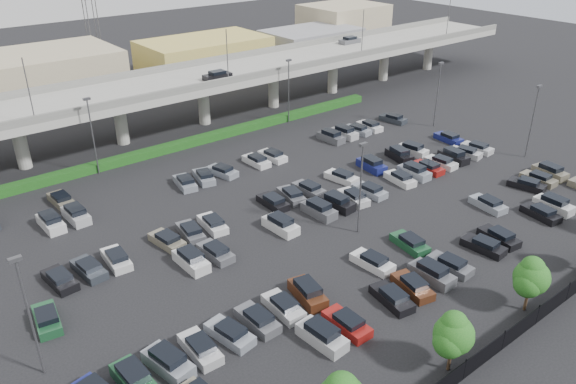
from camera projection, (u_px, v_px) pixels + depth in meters
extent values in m
plane|color=black|center=(309.00, 205.00, 66.04)|extent=(280.00, 280.00, 0.00)
cube|color=gray|center=(174.00, 85.00, 85.13)|extent=(150.00, 13.00, 1.10)
cube|color=#60605C|center=(194.00, 88.00, 80.29)|extent=(150.00, 0.50, 1.00)
cube|color=#60605C|center=(154.00, 70.00, 89.02)|extent=(150.00, 0.50, 1.00)
cylinder|color=gray|center=(21.00, 144.00, 74.09)|extent=(1.80, 1.80, 6.70)
cube|color=#60605C|center=(15.00, 122.00, 72.68)|extent=(2.60, 9.75, 0.50)
cylinder|color=gray|center=(121.00, 122.00, 81.88)|extent=(1.80, 1.80, 6.70)
cube|color=#60605C|center=(118.00, 101.00, 80.46)|extent=(2.60, 9.75, 0.50)
cylinder|color=gray|center=(204.00, 104.00, 89.67)|extent=(1.80, 1.80, 6.70)
cube|color=#60605C|center=(202.00, 84.00, 88.25)|extent=(2.60, 9.75, 0.50)
cylinder|color=gray|center=(273.00, 88.00, 97.45)|extent=(1.80, 1.80, 6.70)
cube|color=#60605C|center=(273.00, 70.00, 96.03)|extent=(2.60, 9.75, 0.50)
cylinder|color=gray|center=(333.00, 75.00, 105.24)|extent=(1.80, 1.80, 6.70)
cube|color=#60605C|center=(333.00, 58.00, 103.82)|extent=(2.60, 9.75, 0.50)
cylinder|color=gray|center=(384.00, 63.00, 113.02)|extent=(1.80, 1.80, 6.70)
cube|color=#60605C|center=(385.00, 48.00, 111.60)|extent=(2.60, 9.75, 0.50)
cylinder|color=gray|center=(429.00, 54.00, 120.81)|extent=(1.80, 1.80, 6.70)
cube|color=#60605C|center=(430.00, 39.00, 119.39)|extent=(2.60, 9.75, 0.50)
cube|color=black|center=(217.00, 76.00, 85.94)|extent=(4.40, 1.82, 0.82)
cube|color=black|center=(217.00, 72.00, 85.65)|extent=(2.30, 1.60, 0.50)
cube|color=#4D4F54|center=(350.00, 41.00, 109.04)|extent=(4.40, 1.82, 0.82)
cube|color=black|center=(350.00, 38.00, 108.75)|extent=(2.30, 1.60, 0.50)
cylinder|color=#48484D|center=(29.00, 91.00, 66.58)|extent=(0.14, 0.14, 8.00)
cylinder|color=#48484D|center=(227.00, 57.00, 82.16)|extent=(0.14, 0.14, 8.00)
cylinder|color=#48484D|center=(363.00, 33.00, 97.73)|extent=(0.14, 0.14, 8.00)
cylinder|color=#48484D|center=(448.00, 18.00, 111.07)|extent=(0.14, 0.14, 8.00)
cube|color=#143D11|center=(200.00, 140.00, 83.26)|extent=(66.00, 1.60, 1.10)
cube|color=black|center=(531.00, 320.00, 46.07)|extent=(70.00, 0.06, 1.80)
cylinder|color=black|center=(464.00, 369.00, 41.02)|extent=(0.10, 0.10, 2.00)
cylinder|color=black|center=(503.00, 340.00, 43.80)|extent=(0.10, 0.10, 2.00)
cylinder|color=black|center=(537.00, 315.00, 46.58)|extent=(0.10, 0.10, 2.00)
cylinder|color=black|center=(568.00, 292.00, 49.36)|extent=(0.10, 0.10, 2.00)
cylinder|color=#332316|center=(450.00, 359.00, 41.96)|extent=(0.26, 0.26, 1.96)
sphere|color=#144D15|center=(454.00, 335.00, 40.88)|extent=(3.04, 3.04, 3.04)
sphere|color=#144D15|center=(458.00, 336.00, 41.59)|extent=(2.39, 2.39, 2.39)
sphere|color=#144D15|center=(449.00, 342.00, 40.64)|extent=(2.39, 2.39, 2.39)
sphere|color=#144D15|center=(454.00, 324.00, 40.60)|extent=(2.06, 2.06, 2.06)
cylinder|color=#332316|center=(526.00, 301.00, 48.27)|extent=(0.26, 0.26, 1.97)
sphere|color=#144D15|center=(532.00, 278.00, 47.19)|extent=(3.07, 3.07, 3.07)
sphere|color=#144D15|center=(534.00, 279.00, 47.90)|extent=(2.41, 2.41, 2.41)
sphere|color=#144D15|center=(528.00, 284.00, 46.95)|extent=(2.41, 2.41, 2.41)
sphere|color=#144D15|center=(533.00, 268.00, 46.90)|extent=(2.08, 2.08, 2.08)
cube|color=#ADAEB2|center=(322.00, 337.00, 44.81)|extent=(2.14, 4.52, 1.05)
cube|color=black|center=(322.00, 329.00, 44.45)|extent=(1.79, 2.71, 0.65)
cube|color=maroon|center=(347.00, 324.00, 46.40)|extent=(1.83, 4.40, 0.82)
cube|color=black|center=(349.00, 319.00, 45.97)|extent=(1.60, 2.30, 0.50)
cube|color=black|center=(392.00, 299.00, 49.45)|extent=(2.50, 4.63, 0.82)
cube|color=black|center=(394.00, 294.00, 49.03)|extent=(1.95, 2.53, 0.50)
cube|color=#462312|center=(412.00, 287.00, 50.98)|extent=(2.70, 4.68, 0.82)
cube|color=black|center=(415.00, 282.00, 50.56)|extent=(2.05, 2.58, 0.50)
cube|color=#4D4F54|center=(432.00, 275.00, 52.46)|extent=(1.84, 4.41, 1.05)
cube|color=black|center=(433.00, 268.00, 52.09)|extent=(1.61, 2.61, 0.65)
cube|color=#4D4F54|center=(450.00, 265.00, 54.04)|extent=(2.09, 4.50, 0.82)
cube|color=black|center=(452.00, 261.00, 53.62)|extent=(1.74, 2.39, 0.50)
cube|color=black|center=(483.00, 246.00, 57.10)|extent=(2.19, 4.54, 0.82)
cube|color=black|center=(486.00, 242.00, 56.68)|extent=(1.79, 2.43, 0.50)
cube|color=black|center=(499.00, 238.00, 58.63)|extent=(2.34, 4.59, 0.82)
cube|color=black|center=(502.00, 233.00, 58.21)|extent=(1.87, 2.48, 0.50)
cube|color=black|center=(541.00, 214.00, 63.22)|extent=(2.47, 4.63, 0.82)
cube|color=black|center=(544.00, 210.00, 62.80)|extent=(1.93, 2.52, 0.50)
cube|color=silver|center=(554.00, 206.00, 64.69)|extent=(2.06, 4.49, 1.05)
cube|color=black|center=(555.00, 199.00, 64.33)|extent=(1.74, 2.68, 0.65)
cube|color=#194628|center=(134.00, 381.00, 40.66)|extent=(2.03, 4.48, 1.05)
cube|color=black|center=(133.00, 372.00, 40.29)|extent=(1.73, 2.68, 0.65)
cube|color=gray|center=(168.00, 364.00, 42.19)|extent=(2.62, 4.66, 1.05)
cube|color=black|center=(167.00, 355.00, 41.82)|extent=(2.06, 2.86, 0.65)
cube|color=#ADAEB2|center=(200.00, 349.00, 43.77)|extent=(1.96, 4.45, 0.82)
cube|color=black|center=(201.00, 344.00, 43.35)|extent=(1.67, 2.35, 0.50)
cube|color=gray|center=(230.00, 334.00, 45.30)|extent=(2.55, 4.65, 0.82)
cube|color=black|center=(231.00, 329.00, 44.88)|extent=(1.97, 2.54, 0.50)
cube|color=#4D4F54|center=(257.00, 320.00, 46.83)|extent=(1.94, 4.45, 0.82)
cube|color=black|center=(259.00, 316.00, 46.41)|extent=(1.66, 2.34, 0.50)
cube|color=#ADAEB2|center=(283.00, 307.00, 48.36)|extent=(2.05, 4.49, 0.82)
cube|color=black|center=(285.00, 303.00, 47.94)|extent=(1.72, 2.38, 0.50)
cube|color=#462312|center=(308.00, 294.00, 49.84)|extent=(2.63, 4.67, 1.05)
cube|color=black|center=(308.00, 287.00, 49.47)|extent=(2.07, 2.86, 0.65)
cube|color=silver|center=(372.00, 263.00, 54.48)|extent=(2.13, 4.52, 0.82)
cube|color=black|center=(374.00, 258.00, 54.05)|extent=(1.76, 2.41, 0.50)
cube|color=#194628|center=(410.00, 244.00, 57.53)|extent=(2.44, 4.62, 0.82)
cube|color=black|center=(412.00, 239.00, 57.11)|extent=(1.92, 2.51, 0.50)
cube|color=gray|center=(488.00, 205.00, 65.18)|extent=(2.38, 4.60, 0.82)
cube|color=black|center=(490.00, 200.00, 64.76)|extent=(1.89, 2.49, 0.50)
cube|color=black|center=(527.00, 185.00, 69.77)|extent=(2.70, 4.68, 0.82)
cube|color=black|center=(529.00, 181.00, 69.35)|extent=(2.05, 2.58, 0.50)
cube|color=#6B6554|center=(538.00, 179.00, 71.30)|extent=(1.83, 4.40, 0.82)
cube|color=black|center=(541.00, 175.00, 70.87)|extent=(1.61, 2.30, 0.50)
cube|color=#6B6554|center=(550.00, 173.00, 72.78)|extent=(2.39, 4.60, 1.05)
cube|color=black|center=(551.00, 167.00, 72.41)|extent=(1.94, 2.79, 0.65)
cube|color=#194628|center=(47.00, 320.00, 46.87)|extent=(2.42, 4.61, 0.82)
cube|color=black|center=(46.00, 315.00, 46.45)|extent=(1.91, 2.50, 0.50)
cube|color=silver|center=(191.00, 261.00, 54.46)|extent=(1.92, 4.44, 1.05)
cube|color=black|center=(191.00, 254.00, 54.09)|extent=(1.66, 2.63, 0.65)
cube|color=#4D4F54|center=(215.00, 253.00, 56.04)|extent=(2.02, 4.48, 0.82)
cube|color=black|center=(216.00, 248.00, 55.62)|extent=(1.71, 2.37, 0.50)
cube|color=silver|center=(281.00, 226.00, 60.58)|extent=(2.05, 4.49, 1.05)
cube|color=black|center=(281.00, 219.00, 60.21)|extent=(1.73, 2.68, 0.65)
cube|color=#4D4F54|center=(319.00, 211.00, 63.64)|extent=(2.02, 4.48, 1.05)
cube|color=black|center=(319.00, 204.00, 63.27)|extent=(1.72, 2.67, 0.65)
cube|color=black|center=(337.00, 204.00, 65.17)|extent=(2.25, 4.56, 1.05)
cube|color=black|center=(337.00, 197.00, 64.80)|extent=(1.86, 2.75, 0.65)
cube|color=#ADAEB2|center=(353.00, 198.00, 66.75)|extent=(2.46, 4.62, 0.82)
cube|color=black|center=(355.00, 194.00, 66.33)|extent=(1.93, 2.51, 0.50)
cube|color=gray|center=(370.00, 191.00, 68.28)|extent=(2.00, 4.47, 0.82)
cube|color=black|center=(371.00, 187.00, 67.85)|extent=(1.70, 2.37, 0.50)
cube|color=silver|center=(400.00, 179.00, 71.34)|extent=(2.35, 4.59, 0.82)
cube|color=black|center=(402.00, 175.00, 70.91)|extent=(1.88, 2.48, 0.50)
cube|color=gray|center=(414.00, 173.00, 72.81)|extent=(1.89, 4.43, 1.05)
cube|color=black|center=(415.00, 167.00, 72.44)|extent=(1.64, 2.62, 0.65)
cube|color=maroon|center=(428.00, 168.00, 74.39)|extent=(1.93, 4.44, 0.82)
cube|color=black|center=(429.00, 164.00, 73.97)|extent=(1.66, 2.34, 0.50)
cube|color=silver|center=(441.00, 163.00, 75.92)|extent=(2.02, 4.48, 0.82)
cube|color=black|center=(443.00, 159.00, 75.50)|extent=(1.71, 2.37, 0.50)
cube|color=black|center=(453.00, 157.00, 77.40)|extent=(2.29, 4.57, 1.05)
cube|color=black|center=(454.00, 152.00, 77.03)|extent=(1.88, 2.76, 0.65)
cube|color=#ADAEB2|center=(465.00, 153.00, 78.98)|extent=(2.67, 4.68, 0.82)
cube|color=black|center=(467.00, 149.00, 78.56)|extent=(2.03, 2.58, 0.50)
cube|color=#ADAEB2|center=(477.00, 148.00, 80.51)|extent=(2.18, 4.54, 0.82)
cube|color=black|center=(479.00, 145.00, 80.09)|extent=(1.79, 2.43, 0.50)
cube|color=black|center=(60.00, 280.00, 51.89)|extent=(2.27, 4.57, 0.82)
cube|color=black|center=(59.00, 276.00, 51.47)|extent=(1.83, 2.45, 0.50)
cube|color=#282C34|center=(89.00, 270.00, 53.42)|extent=(2.27, 4.57, 0.82)
cube|color=black|center=(89.00, 265.00, 53.00)|extent=(1.83, 2.45, 0.50)
cube|color=silver|center=(117.00, 260.00, 54.95)|extent=(2.13, 4.52, 0.82)
cube|color=black|center=(116.00, 255.00, 54.53)|extent=(1.76, 2.41, 0.50)
cube|color=#6B6554|center=(167.00, 241.00, 58.01)|extent=(2.41, 4.61, 0.82)
cube|color=black|center=(167.00, 237.00, 57.59)|extent=(1.90, 2.50, 0.50)
cube|color=#4D4F54|center=(190.00, 233.00, 59.54)|extent=(2.40, 4.61, 0.82)
cube|color=black|center=(191.00, 228.00, 59.11)|extent=(1.90, 2.50, 0.50)
cube|color=silver|center=(213.00, 225.00, 61.07)|extent=(2.26, 4.56, 0.82)
cube|color=black|center=(213.00, 220.00, 60.64)|extent=(1.83, 2.45, 0.50)
cube|color=black|center=(273.00, 203.00, 65.65)|extent=(1.90, 4.43, 0.82)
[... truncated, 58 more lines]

